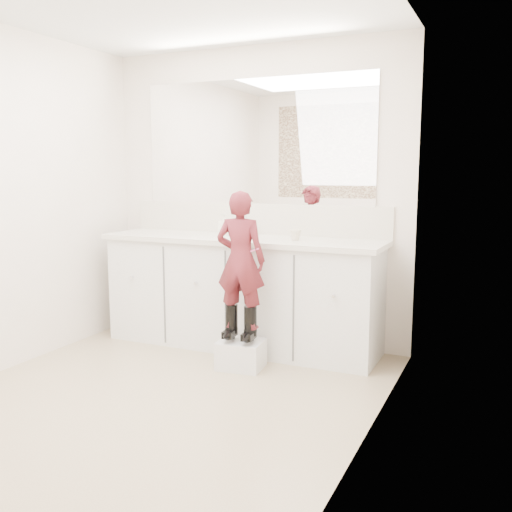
% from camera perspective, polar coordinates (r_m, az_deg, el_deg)
% --- Properties ---
extents(floor, '(3.00, 3.00, 0.00)m').
position_cam_1_polar(floor, '(3.69, -10.02, -14.03)').
color(floor, '#967A62').
rests_on(floor, ground).
extents(wall_back, '(2.60, 0.00, 2.60)m').
position_cam_1_polar(wall_back, '(4.72, -0.04, 6.01)').
color(wall_back, beige).
rests_on(wall_back, floor).
extents(wall_right, '(0.00, 3.00, 3.00)m').
position_cam_1_polar(wall_right, '(2.88, 11.26, 4.22)').
color(wall_right, beige).
rests_on(wall_right, floor).
extents(vanity_cabinet, '(2.20, 0.55, 0.85)m').
position_cam_1_polar(vanity_cabinet, '(4.58, -1.46, -3.87)').
color(vanity_cabinet, silver).
rests_on(vanity_cabinet, floor).
extents(countertop, '(2.28, 0.58, 0.04)m').
position_cam_1_polar(countertop, '(4.49, -1.57, 1.65)').
color(countertop, beige).
rests_on(countertop, vanity_cabinet).
extents(backsplash, '(2.28, 0.03, 0.25)m').
position_cam_1_polar(backsplash, '(4.72, -0.11, 3.76)').
color(backsplash, beige).
rests_on(backsplash, countertop).
extents(mirror, '(2.00, 0.02, 1.00)m').
position_cam_1_polar(mirror, '(4.71, -0.10, 11.36)').
color(mirror, white).
rests_on(mirror, wall_back).
extents(faucet, '(0.08, 0.08, 0.10)m').
position_cam_1_polar(faucet, '(4.63, -0.68, 2.73)').
color(faucet, silver).
rests_on(faucet, countertop).
extents(cup, '(0.11, 0.11, 0.08)m').
position_cam_1_polar(cup, '(4.29, 3.96, 2.11)').
color(cup, beige).
rests_on(cup, countertop).
extents(soap_bottle, '(0.10, 0.10, 0.17)m').
position_cam_1_polar(soap_bottle, '(4.64, -3.15, 3.17)').
color(soap_bottle, white).
rests_on(soap_bottle, countertop).
extents(step_stool, '(0.34, 0.30, 0.20)m').
position_cam_1_polar(step_stool, '(4.16, -1.51, -9.81)').
color(step_stool, silver).
rests_on(step_stool, floor).
extents(boot_left, '(0.11, 0.18, 0.26)m').
position_cam_1_polar(boot_left, '(4.12, -2.47, -6.61)').
color(boot_left, black).
rests_on(boot_left, step_stool).
extents(boot_right, '(0.11, 0.18, 0.26)m').
position_cam_1_polar(boot_right, '(4.06, -0.57, -6.85)').
color(boot_right, black).
rests_on(boot_right, step_stool).
extents(toddler, '(0.38, 0.27, 0.97)m').
position_cam_1_polar(toddler, '(3.99, -1.55, -0.41)').
color(toddler, maroon).
rests_on(toddler, step_stool).
extents(toothbrush, '(0.14, 0.03, 0.06)m').
position_cam_1_polar(toothbrush, '(3.95, -0.64, 0.43)').
color(toothbrush, '#D95493').
rests_on(toothbrush, toddler).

